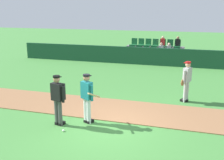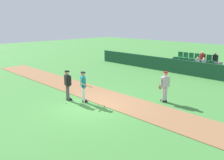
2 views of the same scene
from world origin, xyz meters
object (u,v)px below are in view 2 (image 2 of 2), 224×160
batter_teal_jersey (83,86)px  baseball (66,103)px  umpire_home_plate (68,84)px  runner_grey_jersey (165,86)px

batter_teal_jersey → baseball: (-0.51, -0.88, -0.93)m
umpire_home_plate → baseball: umpire_home_plate is taller
umpire_home_plate → runner_grey_jersey: size_ratio=1.00×
runner_grey_jersey → batter_teal_jersey: bearing=-134.8°
baseball → runner_grey_jersey: bearing=47.9°
batter_teal_jersey → baseball: batter_teal_jersey is taller
umpire_home_plate → runner_grey_jersey: bearing=41.8°
baseball → batter_teal_jersey: bearing=60.1°
runner_grey_jersey → baseball: (-3.73, -4.12, -0.93)m
umpire_home_plate → runner_grey_jersey: same height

